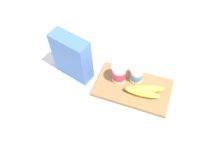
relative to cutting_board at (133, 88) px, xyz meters
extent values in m
plane|color=white|center=(0.00, 0.00, -0.01)|extent=(2.40, 2.40, 0.00)
cube|color=olive|center=(0.00, 0.00, 0.00)|extent=(0.36, 0.21, 0.02)
cube|color=#4770B7|center=(-0.30, 0.00, 0.11)|extent=(0.20, 0.12, 0.24)
cylinder|color=white|center=(-0.08, 0.02, 0.06)|extent=(0.07, 0.07, 0.09)
cylinder|color=#DB384C|center=(-0.08, 0.02, 0.06)|extent=(0.07, 0.07, 0.05)
cylinder|color=silver|center=(-0.08, 0.02, 0.11)|extent=(0.07, 0.07, 0.00)
cylinder|color=white|center=(0.00, 0.05, 0.05)|extent=(0.06, 0.06, 0.08)
cylinder|color=#5193D1|center=(0.00, 0.05, 0.05)|extent=(0.06, 0.06, 0.04)
cylinder|color=silver|center=(0.00, 0.05, 0.09)|extent=(0.06, 0.06, 0.00)
ellipsoid|color=#DBDC42|center=(0.05, -0.03, 0.03)|extent=(0.16, 0.05, 0.04)
ellipsoid|color=#DBDC42|center=(0.06, -0.01, 0.03)|extent=(0.18, 0.09, 0.03)
cylinder|color=brown|center=(-0.03, -0.03, 0.02)|extent=(0.01, 0.01, 0.02)
camera|label=1|loc=(0.10, -0.58, 0.90)|focal=36.09mm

